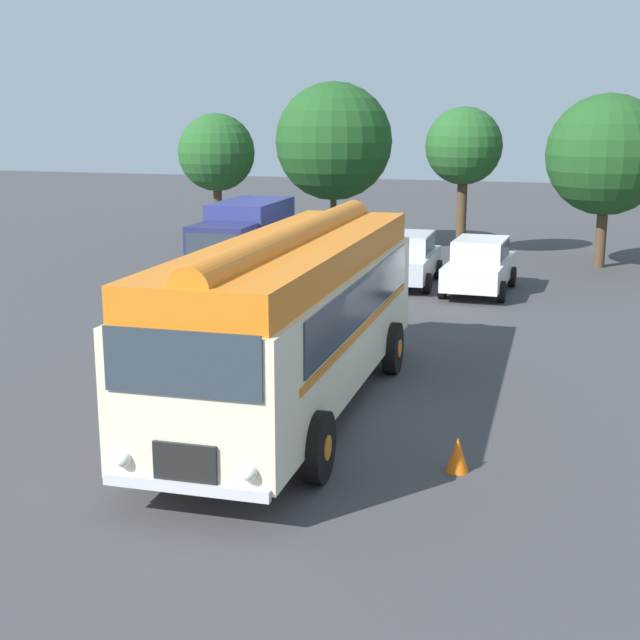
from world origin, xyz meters
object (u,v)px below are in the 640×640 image
(vintage_bus, at_px, (294,311))
(traffic_cone, at_px, (458,455))
(box_van, at_px, (245,236))
(car_near_left, at_px, (306,257))
(car_mid_left, at_px, (407,259))
(car_mid_right, at_px, (479,265))

(vintage_bus, bearing_deg, traffic_cone, -30.46)
(box_van, height_order, traffic_cone, box_van)
(car_near_left, relative_size, car_mid_left, 1.03)
(traffic_cone, bearing_deg, box_van, 123.30)
(car_mid_right, bearing_deg, car_near_left, -178.74)
(box_van, bearing_deg, traffic_cone, -56.70)
(box_van, distance_m, traffic_cone, 17.88)
(car_mid_right, distance_m, box_van, 8.08)
(vintage_bus, height_order, traffic_cone, vintage_bus)
(car_mid_left, xyz_separation_m, box_van, (-5.61, -0.14, 0.52))
(vintage_bus, distance_m, car_mid_right, 12.63)
(vintage_bus, relative_size, traffic_cone, 18.60)
(car_mid_left, relative_size, box_van, 0.73)
(car_near_left, distance_m, car_mid_right, 5.65)
(car_mid_right, height_order, traffic_cone, car_mid_right)
(car_mid_right, bearing_deg, box_van, 176.74)
(car_mid_left, distance_m, box_van, 5.64)
(car_mid_right, xyz_separation_m, box_van, (-8.05, 0.46, 0.52))
(car_mid_right, relative_size, box_van, 0.72)
(car_mid_left, xyz_separation_m, traffic_cone, (4.19, -15.06, -0.57))
(car_mid_right, distance_m, traffic_cone, 14.58)
(car_mid_left, bearing_deg, car_near_left, -167.28)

